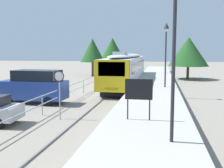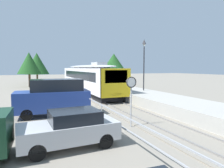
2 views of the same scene
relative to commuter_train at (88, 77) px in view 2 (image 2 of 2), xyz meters
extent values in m
plane|color=gray|center=(-3.00, -4.81, -2.14)|extent=(160.00, 160.00, 0.00)
cube|color=gray|center=(0.00, -4.81, -2.11)|extent=(3.20, 60.00, 0.06)
cube|color=slate|center=(-0.72, -4.81, -2.04)|extent=(0.08, 60.00, 0.08)
cube|color=slate|center=(0.72, -4.81, -2.04)|extent=(0.08, 60.00, 0.08)
cube|color=silver|center=(0.00, 0.11, -0.18)|extent=(2.80, 18.86, 2.55)
cube|color=yellow|center=(0.00, -9.22, -0.18)|extent=(2.80, 0.24, 2.55)
cube|color=black|center=(0.00, -9.30, 0.38)|extent=(2.13, 0.08, 1.12)
cube|color=black|center=(0.00, 0.11, 0.23)|extent=(2.82, 15.84, 0.92)
ellipsoid|color=#B2B5BA|center=(0.00, 0.11, 1.28)|extent=(2.69, 18.10, 0.44)
cube|color=#B2B5BA|center=(0.00, -4.61, 1.56)|extent=(1.10, 2.20, 0.36)
cube|color=#EAE5C6|center=(0.00, -9.29, -1.17)|extent=(1.00, 0.10, 0.20)
cube|color=black|center=(0.00, -6.92, -1.73)|extent=(2.24, 3.20, 0.55)
cube|color=black|center=(0.00, 7.13, -1.73)|extent=(2.24, 3.20, 0.55)
cube|color=#A8A59E|center=(3.25, -4.81, -1.69)|extent=(3.90, 60.00, 0.90)
cylinder|color=#232328|center=(4.16, -7.02, 1.06)|extent=(0.12, 0.12, 4.60)
pyramid|color=#232328|center=(4.16, -7.02, 3.86)|extent=(0.34, 0.34, 0.50)
sphere|color=silver|center=(4.16, -7.02, 3.54)|extent=(0.24, 0.24, 0.24)
cylinder|color=#9EA0A5|center=(-1.85, -15.61, -1.04)|extent=(0.07, 0.07, 2.20)
cylinder|color=white|center=(-1.85, -15.63, 0.36)|extent=(0.60, 0.03, 0.60)
torus|color=black|center=(-1.85, -15.65, 0.36)|extent=(0.61, 0.05, 0.61)
cube|color=#9EA0A5|center=(-3.30, -14.81, -0.94)|extent=(0.05, 36.00, 0.05)
cube|color=#9EA0A5|center=(-3.30, -14.81, -1.46)|extent=(0.05, 36.00, 0.05)
cylinder|color=#9EA0A5|center=(-3.30, -14.81, -1.52)|extent=(0.06, 0.06, 1.25)
cylinder|color=#9EA0A5|center=(-3.30, -5.81, -1.52)|extent=(0.06, 0.06, 1.25)
cylinder|color=#9EA0A5|center=(-3.30, 3.19, -1.52)|extent=(0.06, 0.06, 1.25)
cube|color=#B7BABF|center=(-5.60, -17.25, -1.47)|extent=(4.09, 1.99, 0.72)
cube|color=black|center=(-5.35, -17.23, -0.86)|extent=(2.09, 1.66, 0.50)
cylinder|color=black|center=(-6.87, -18.10, -1.83)|extent=(0.63, 0.24, 0.62)
cylinder|color=black|center=(-6.96, -16.54, -1.83)|extent=(0.63, 0.24, 0.62)
cylinder|color=black|center=(-4.24, -17.95, -1.83)|extent=(0.63, 0.24, 0.62)
cylinder|color=black|center=(-4.33, -16.39, -1.83)|extent=(0.63, 0.24, 0.62)
cube|color=navy|center=(-5.60, -11.22, -1.11)|extent=(5.00, 2.21, 1.35)
cube|color=black|center=(-5.30, -11.23, -0.03)|extent=(3.49, 1.89, 0.80)
cylinder|color=black|center=(-7.26, -11.99, -1.78)|extent=(0.73, 0.28, 0.72)
cylinder|color=black|center=(-7.17, -10.28, -1.78)|extent=(0.73, 0.28, 0.72)
cylinder|color=black|center=(-4.03, -12.16, -1.78)|extent=(0.73, 0.28, 0.72)
cylinder|color=black|center=(-3.94, -10.45, -1.78)|extent=(0.73, 0.28, 0.72)
cylinder|color=brown|center=(7.57, 9.23, -1.21)|extent=(0.36, 0.36, 1.86)
cone|color=#1E4C1E|center=(7.57, 9.23, 1.74)|extent=(5.58, 5.58, 4.05)
cylinder|color=brown|center=(-5.37, 21.39, -1.20)|extent=(0.36, 0.36, 1.89)
cone|color=#1E4C1E|center=(-5.37, 21.39, 2.05)|extent=(5.10, 5.10, 4.61)
cylinder|color=brown|center=(-6.95, 12.07, -1.03)|extent=(0.36, 0.36, 2.22)
cone|color=#1E4C1E|center=(-6.95, 12.07, 1.93)|extent=(3.91, 3.91, 3.72)
camera|label=1|loc=(3.74, -29.95, 1.74)|focal=43.25mm
camera|label=2|loc=(-7.07, -25.52, 1.16)|focal=32.55mm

